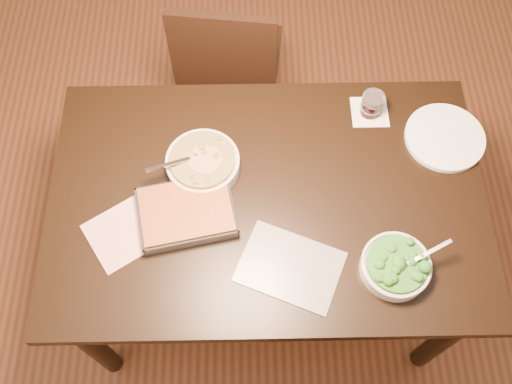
{
  "coord_description": "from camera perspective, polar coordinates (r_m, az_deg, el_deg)",
  "views": [
    {
      "loc": [
        -0.05,
        -0.81,
        2.38
      ],
      "look_at": [
        -0.04,
        -0.01,
        0.8
      ],
      "focal_mm": 40.0,
      "sensor_mm": 36.0,
      "label": 1
    }
  ],
  "objects": [
    {
      "name": "dinner_plate",
      "position": [
        2.02,
        18.35,
        5.2
      ],
      "size": [
        0.27,
        0.27,
        0.02
      ],
      "primitive_type": "cylinder",
      "color": "white",
      "rests_on": "table"
    },
    {
      "name": "magazine_a",
      "position": [
        1.81,
        -12.3,
        -3.58
      ],
      "size": [
        0.33,
        0.3,
        0.01
      ],
      "primitive_type": "cube",
      "rotation": [
        0.0,
        0.0,
        0.57
      ],
      "color": "#BB3542",
      "rests_on": "table"
    },
    {
      "name": "stew_bowl",
      "position": [
        1.85,
        -5.34,
        2.92
      ],
      "size": [
        0.25,
        0.24,
        0.09
      ],
      "color": "silver",
      "rests_on": "table"
    },
    {
      "name": "ground",
      "position": [
        2.51,
        0.86,
        -8.18
      ],
      "size": [
        4.0,
        4.0,
        0.0
      ],
      "primitive_type": "plane",
      "color": "#442413",
      "rests_on": "ground"
    },
    {
      "name": "coaster",
      "position": [
        2.02,
        11.29,
        7.85
      ],
      "size": [
        0.13,
        0.13,
        0.0
      ],
      "primitive_type": "cube",
      "color": "white",
      "rests_on": "table"
    },
    {
      "name": "chair_far",
      "position": [
        2.46,
        -2.76,
        12.67
      ],
      "size": [
        0.46,
        0.46,
        0.88
      ],
      "rotation": [
        0.0,
        0.0,
        3.02
      ],
      "color": "black",
      "rests_on": "ground"
    },
    {
      "name": "wine_tumbler",
      "position": [
        1.99,
        11.52,
        8.61
      ],
      "size": [
        0.08,
        0.08,
        0.09
      ],
      "color": "black",
      "rests_on": "coaster"
    },
    {
      "name": "table",
      "position": [
        1.9,
        1.12,
        -1.77
      ],
      "size": [
        1.4,
        0.9,
        0.75
      ],
      "color": "black",
      "rests_on": "ground"
    },
    {
      "name": "magazine_b",
      "position": [
        1.73,
        3.44,
        -7.48
      ],
      "size": [
        0.35,
        0.31,
        0.01
      ],
      "primitive_type": "cube",
      "rotation": [
        0.0,
        0.0,
        -0.4
      ],
      "color": "#232229",
      "rests_on": "table"
    },
    {
      "name": "baking_dish",
      "position": [
        1.78,
        -6.95,
        -2.06
      ],
      "size": [
        0.33,
        0.27,
        0.05
      ],
      "rotation": [
        0.0,
        0.0,
        0.2
      ],
      "color": "silver",
      "rests_on": "table"
    },
    {
      "name": "broccoli_bowl",
      "position": [
        1.75,
        13.79,
        -7.18
      ],
      "size": [
        0.23,
        0.21,
        0.08
      ],
      "color": "silver",
      "rests_on": "table"
    }
  ]
}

